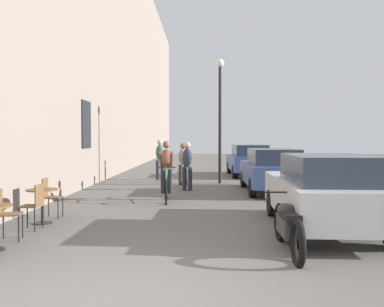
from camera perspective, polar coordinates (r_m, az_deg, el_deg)
name	(u,v)px	position (r m, az deg, el deg)	size (l,w,h in m)	color
building_facade_left	(101,25)	(19.44, -12.39, 16.95)	(0.54, 68.00, 13.57)	gray
cafe_chair_near_toward_street	(6,211)	(7.94, -24.26, -7.24)	(0.45, 0.45, 0.89)	black
cafe_table_mid	(42,199)	(9.22, -19.96, -5.88)	(0.64, 0.64, 0.72)	black
cafe_chair_mid_toward_street	(50,195)	(9.84, -19.01, -5.39)	(0.39, 0.39, 0.89)	black
cafe_chair_mid_toward_wall	(34,203)	(8.66, -20.89, -6.42)	(0.41, 0.41, 0.89)	black
cyclist_on_bicycle	(166,173)	(11.79, -3.55, -2.63)	(0.52, 1.76, 1.74)	black
pedestrian_near	(187,163)	(14.10, -0.66, -1.35)	(0.38, 0.30, 1.66)	#26262D
pedestrian_mid	(183,161)	(15.78, -1.25, -1.10)	(0.37, 0.28, 1.61)	#26262D
pedestrian_far	(160,157)	(17.70, -4.45, -0.53)	(0.37, 0.29, 1.73)	#26262D
street_lamp	(220,105)	(16.46, 3.88, 6.71)	(0.32, 0.32, 4.90)	black
parked_car_nearest	(324,191)	(8.38, 17.74, -4.95)	(1.85, 4.20, 1.48)	#B7B7BC
parked_car_second	(271,170)	(13.90, 10.86, -2.20)	(1.73, 4.06, 1.45)	#384C84
parked_car_third	(248,160)	(19.80, 7.78, -0.86)	(1.85, 4.21, 1.48)	#384C84
parked_motorcycle	(288,226)	(6.77, 13.08, -9.66)	(0.62, 2.15, 0.92)	black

